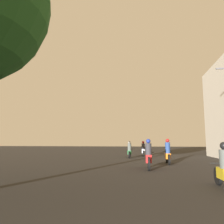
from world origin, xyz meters
TOP-DOWN VIEW (x-y plane):
  - motorcycle_red at (-0.36, 12.00)m, footprint 0.60×2.08m
  - motorcycle_orange at (0.94, 14.77)m, footprint 0.60×2.01m
  - motorcycle_green at (-1.84, 19.80)m, footprint 0.60×1.90m
  - motorcycle_silver at (-0.62, 22.23)m, footprint 0.60×1.99m

SIDE VIEW (x-z plane):
  - motorcycle_silver at x=-0.62m, z-range -0.15..1.32m
  - motorcycle_green at x=-1.84m, z-range -0.15..1.34m
  - motorcycle_red at x=-0.36m, z-range -0.16..1.43m
  - motorcycle_orange at x=0.94m, z-range -0.17..1.45m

